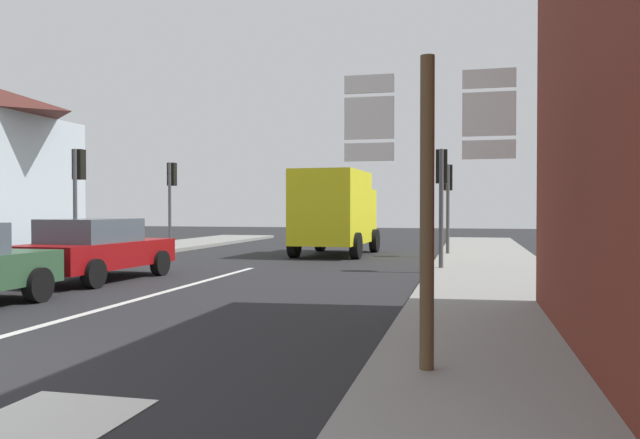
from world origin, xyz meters
name	(u,v)px	position (x,y,z in m)	size (l,w,h in m)	color
ground_plane	(225,276)	(0.00, 10.00, 0.00)	(80.00, 80.00, 0.00)	#232326
sidewalk_right	(498,291)	(6.62, 8.00, 0.07)	(3.17, 44.00, 0.14)	gray
lane_centre_stripe	(147,297)	(0.00, 6.00, 0.01)	(0.16, 12.00, 0.01)	silver
lane_turn_arrow	(14,439)	(2.77, -1.00, 0.01)	(1.20, 2.20, 0.01)	silver
sedan_far	(96,249)	(-2.56, 8.24, 0.76)	(2.14, 4.28, 1.47)	maroon
delivery_truck	(335,210)	(1.29, 17.45, 1.65)	(2.64, 5.08, 3.05)	yellow
route_sign_post	(427,188)	(5.65, 1.24, 1.91)	(1.66, 0.14, 3.20)	brown
traffic_light_far_left	(171,186)	(-5.33, 17.65, 2.60)	(0.30, 0.49, 3.51)	#47474C
traffic_light_near_left	(78,180)	(-5.33, 11.60, 2.58)	(0.30, 0.49, 3.48)	#47474C
traffic_light_near_right	(442,182)	(5.33, 12.08, 2.43)	(0.30, 0.49, 3.29)	#47474C
traffic_light_far_right	(448,189)	(5.33, 17.53, 2.41)	(0.30, 0.49, 3.25)	#47474C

